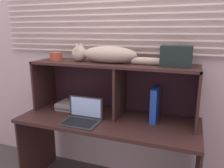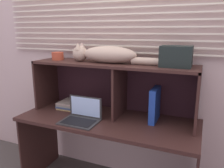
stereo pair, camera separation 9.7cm
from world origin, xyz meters
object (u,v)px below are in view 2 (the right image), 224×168
object	(u,v)px
laptop	(81,116)
book_stack	(70,104)
cat	(105,54)
storage_box	(176,56)
binder_upright	(155,105)
small_basket	(58,56)

from	to	relation	value
laptop	book_stack	distance (m)	0.37
laptop	book_stack	bearing A→B (deg)	138.43
book_stack	cat	bearing A→B (deg)	0.21
storage_box	binder_upright	bearing A→B (deg)	180.00
cat	laptop	xyz separation A→B (m)	(-0.12, -0.25, -0.52)
binder_upright	book_stack	distance (m)	0.86
laptop	binder_upright	size ratio (longest dim) A/B	1.08
cat	binder_upright	size ratio (longest dim) A/B	2.87
laptop	book_stack	xyz separation A→B (m)	(-0.28, 0.25, -0.00)
laptop	binder_upright	distance (m)	0.64
book_stack	storage_box	distance (m)	1.14
book_stack	storage_box	bearing A→B (deg)	0.08
cat	book_stack	world-z (taller)	cat
binder_upright	book_stack	size ratio (longest dim) A/B	1.34
storage_box	book_stack	bearing A→B (deg)	-179.92
cat	laptop	bearing A→B (deg)	-116.15
small_basket	book_stack	bearing A→B (deg)	-0.70
laptop	book_stack	size ratio (longest dim) A/B	1.44
book_stack	storage_box	size ratio (longest dim) A/B	0.91
laptop	storage_box	xyz separation A→B (m)	(0.73, 0.25, 0.53)
laptop	small_basket	bearing A→B (deg)	147.92
binder_upright	storage_box	size ratio (longest dim) A/B	1.22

